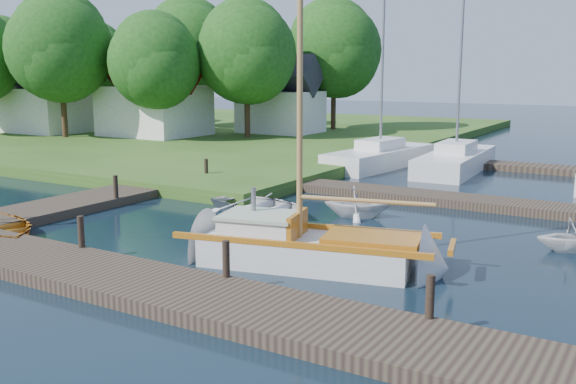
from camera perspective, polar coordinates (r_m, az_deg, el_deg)
The scene contains 25 objects.
ground at distance 18.79m, azimuth 0.00°, elevation -3.60°, with size 160.00×160.00×0.00m, color black.
near_dock at distance 14.18m, azimuth -12.84°, elevation -8.02°, with size 18.00×2.20×0.30m, color #2C211C.
left_dock at distance 25.17m, azimuth -13.30°, elevation 0.12°, with size 2.20×18.00×0.30m, color #2C211C.
far_dock at distance 23.72m, azimuth 12.40°, elevation -0.48°, with size 14.00×1.60×0.30m, color #2C211C.
shore at distance 53.24m, azimuth -13.60°, elevation 5.64°, with size 50.00×40.00×0.50m, color #2C4E1A.
mooring_post_1 at distance 16.81m, azimuth -17.92°, elevation -3.38°, with size 0.16×0.16×0.80m, color black.
mooring_post_2 at distance 13.80m, azimuth -5.52°, elevation -5.93°, with size 0.16×0.16×0.80m, color black.
mooring_post_3 at distance 11.79m, azimuth 12.51°, elevation -9.07°, with size 0.16×0.16×0.80m, color black.
mooring_post_4 at distance 23.00m, azimuth -15.06°, elevation 0.45°, with size 0.16×0.16×0.80m, color black.
mooring_post_5 at distance 26.64m, azimuth -7.29°, elevation 2.09°, with size 0.16×0.16×0.80m, color black.
sailboat at distance 15.57m, azimuth 2.31°, elevation -5.32°, with size 7.41×3.54×9.83m.
tender_a at distance 21.04m, azimuth -2.38°, elevation -0.97°, with size 2.69×3.77×0.78m, color silver.
tender_b at distance 20.74m, azimuth 6.16°, elevation -0.73°, with size 1.81×2.10×1.11m, color silver.
tender_d at distance 18.27m, azimuth 24.08°, elevation -3.35°, with size 1.63×1.89×1.00m, color silver.
marina_boat_0 at distance 31.84m, azimuth 8.19°, elevation 3.23°, with size 3.06×7.60×10.72m.
marina_boat_1 at distance 31.23m, azimuth 14.69°, elevation 2.85°, with size 2.62×7.76×10.93m.
house_a at distance 43.21m, azimuth -11.81°, elevation 8.23°, with size 6.30×5.00×6.29m.
house_b at distance 47.77m, azimuth -20.56°, elevation 7.76°, with size 5.77×4.50×5.79m.
house_c at distance 44.34m, azimuth -0.66°, elevation 8.01°, with size 5.25×4.00×5.28m.
tree_1 at distance 43.42m, azimuth -19.57°, elevation 11.99°, with size 6.70×6.70×9.20m.
tree_2 at distance 40.40m, azimuth -11.74°, elevation 11.32°, with size 5.83×5.75×7.82m.
tree_3 at distance 41.01m, azimuth -3.66°, elevation 12.29°, with size 6.41×6.38×8.74m.
tree_4 at distance 49.07m, azimuth -8.78°, elevation 12.57°, with size 7.01×7.01×9.66m.
tree_5 at distance 53.17m, azimuth -16.92°, elevation 11.06°, with size 6.00×5.94×8.10m.
tree_7 at distance 46.85m, azimuth 4.15°, elevation 12.56°, with size 6.83×6.83×9.38m.
Camera 1 is at (9.48, -15.55, 4.63)m, focal length 40.00 mm.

